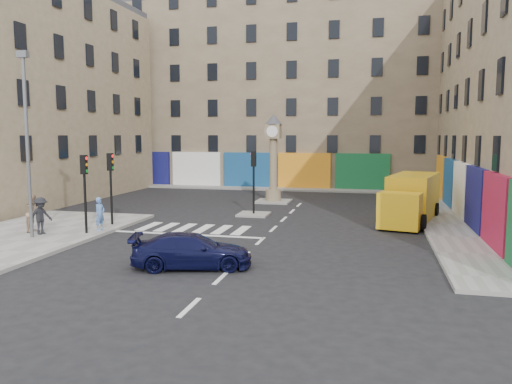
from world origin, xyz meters
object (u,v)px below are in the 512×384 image
(navy_sedan, at_px, (192,251))
(pedestrian_tan, at_px, (33,213))
(traffic_light_left_near, at_px, (85,181))
(clock_pillar, at_px, (273,152))
(yellow_van, at_px, (411,199))
(traffic_light_left_far, at_px, (111,177))
(pedestrian_dark, at_px, (41,216))
(traffic_light_island, at_px, (254,172))
(lamp_post, at_px, (27,135))
(pedestrian_blue, at_px, (100,214))

(navy_sedan, relative_size, pedestrian_tan, 2.40)
(traffic_light_left_near, distance_m, clock_pillar, 15.19)
(traffic_light_left_near, bearing_deg, navy_sedan, -31.36)
(yellow_van, bearing_deg, traffic_light_left_near, -138.99)
(traffic_light_left_far, relative_size, yellow_van, 0.50)
(traffic_light_left_far, relative_size, pedestrian_dark, 2.12)
(navy_sedan, bearing_deg, traffic_light_island, -13.08)
(traffic_light_left_near, height_order, lamp_post, lamp_post)
(pedestrian_blue, bearing_deg, pedestrian_tan, 118.05)
(lamp_post, height_order, pedestrian_blue, lamp_post)
(clock_pillar, height_order, yellow_van, clock_pillar)
(traffic_light_left_far, height_order, pedestrian_blue, traffic_light_left_far)
(traffic_light_left_far, xyz_separation_m, navy_sedan, (6.88, -6.59, -1.99))
(traffic_light_left_near, distance_m, pedestrian_blue, 1.84)
(traffic_light_island, height_order, navy_sedan, traffic_light_island)
(traffic_light_left_far, height_order, pedestrian_dark, traffic_light_left_far)
(pedestrian_tan, bearing_deg, pedestrian_blue, -82.69)
(pedestrian_blue, xyz_separation_m, pedestrian_tan, (-2.96, -0.99, 0.09))
(clock_pillar, distance_m, navy_sedan, 18.23)
(yellow_van, bearing_deg, navy_sedan, -111.05)
(traffic_light_left_near, height_order, clock_pillar, clock_pillar)
(pedestrian_dark, bearing_deg, pedestrian_blue, -39.89)
(yellow_van, xyz_separation_m, pedestrian_tan, (-17.94, -8.05, -0.22))
(navy_sedan, xyz_separation_m, pedestrian_dark, (-8.76, 3.45, 0.40))
(clock_pillar, bearing_deg, yellow_van, -33.73)
(yellow_van, bearing_deg, traffic_light_left_far, -146.57)
(yellow_van, bearing_deg, pedestrian_dark, -139.56)
(traffic_light_island, distance_m, pedestrian_blue, 9.41)
(navy_sedan, relative_size, pedestrian_blue, 2.66)
(traffic_light_left_near, relative_size, pedestrian_blue, 2.28)
(traffic_light_left_near, xyz_separation_m, pedestrian_tan, (-2.66, -0.25, -1.57))
(traffic_light_island, bearing_deg, yellow_van, -0.01)
(pedestrian_blue, bearing_deg, yellow_van, -55.25)
(lamp_post, bearing_deg, pedestrian_dark, 88.42)
(traffic_light_island, xyz_separation_m, lamp_post, (-8.20, -9.20, 2.20))
(pedestrian_blue, bearing_deg, pedestrian_dark, 133.84)
(lamp_post, bearing_deg, traffic_light_left_near, 36.38)
(lamp_post, bearing_deg, navy_sedan, -17.65)
(traffic_light_left_near, bearing_deg, traffic_light_island, 51.07)
(pedestrian_blue, bearing_deg, lamp_post, 143.76)
(traffic_light_left_far, relative_size, lamp_post, 0.45)
(navy_sedan, height_order, pedestrian_dark, pedestrian_dark)
(traffic_light_island, bearing_deg, pedestrian_tan, -138.05)
(traffic_light_island, xyz_separation_m, pedestrian_blue, (-6.00, -7.06, -1.63))
(traffic_light_left_far, bearing_deg, navy_sedan, -43.78)
(traffic_light_left_near, height_order, traffic_light_left_far, same)
(traffic_light_left_far, distance_m, pedestrian_dark, 4.00)
(lamp_post, bearing_deg, yellow_van, 28.16)
(traffic_light_left_near, bearing_deg, clock_pillar, 65.45)
(traffic_light_island, distance_m, navy_sedan, 12.17)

